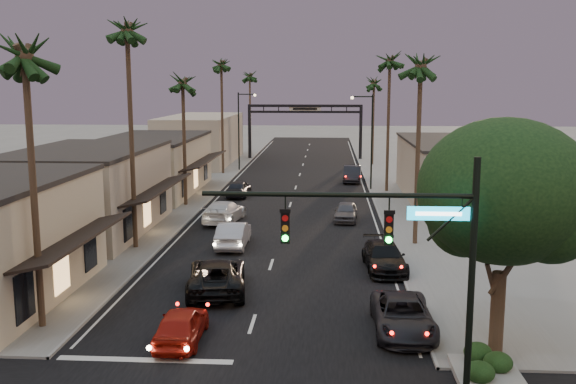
# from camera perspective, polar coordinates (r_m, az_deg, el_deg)

# --- Properties ---
(ground) EXTENTS (200.00, 200.00, 0.00)m
(ground) POSITION_cam_1_polar(r_m,az_deg,el_deg) (56.46, 0.38, -0.58)
(ground) COLOR slate
(ground) RESTS_ON ground
(road) EXTENTS (14.00, 120.00, 0.02)m
(road) POSITION_cam_1_polar(r_m,az_deg,el_deg) (61.38, 0.64, 0.25)
(road) COLOR black
(road) RESTS_ON ground
(sidewalk_left) EXTENTS (5.00, 92.00, 0.12)m
(sidewalk_left) POSITION_cam_1_polar(r_m,az_deg,el_deg) (69.37, -6.92, 1.31)
(sidewalk_left) COLOR slate
(sidewalk_left) RESTS_ON ground
(sidewalk_right) EXTENTS (5.00, 92.00, 0.12)m
(sidewalk_right) POSITION_cam_1_polar(r_m,az_deg,el_deg) (68.51, 8.91, 1.16)
(sidewalk_right) COLOR slate
(sidewalk_right) RESTS_ON ground
(storefront_mid) EXTENTS (8.00, 14.00, 5.50)m
(storefront_mid) POSITION_cam_1_polar(r_m,az_deg,el_deg) (45.08, -17.39, -0.07)
(storefront_mid) COLOR #9F957F
(storefront_mid) RESTS_ON ground
(storefront_far) EXTENTS (8.00, 16.00, 5.00)m
(storefront_far) POSITION_cam_1_polar(r_m,az_deg,el_deg) (60.17, -11.98, 2.25)
(storefront_far) COLOR #BDB290
(storefront_far) RESTS_ON ground
(storefront_dist) EXTENTS (8.00, 20.00, 6.00)m
(storefront_dist) POSITION_cam_1_polar(r_m,az_deg,el_deg) (82.38, -7.72, 4.65)
(storefront_dist) COLOR #9F957F
(storefront_dist) RESTS_ON ground
(building_right) EXTENTS (8.00, 18.00, 5.00)m
(building_right) POSITION_cam_1_polar(r_m,az_deg,el_deg) (57.04, 14.58, 1.76)
(building_right) COLOR #9F957F
(building_right) RESTS_ON ground
(traffic_signal) EXTENTS (8.51, 0.22, 7.80)m
(traffic_signal) POSITION_cam_1_polar(r_m,az_deg,el_deg) (20.26, 10.84, -4.55)
(traffic_signal) COLOR black
(traffic_signal) RESTS_ON ground
(corner_tree) EXTENTS (6.20, 6.20, 8.80)m
(corner_tree) POSITION_cam_1_polar(r_m,az_deg,el_deg) (24.14, 18.84, -0.45)
(corner_tree) COLOR #38281C
(corner_tree) RESTS_ON ground
(planter) EXTENTS (2.20, 2.60, 0.24)m
(planter) POSITION_cam_1_polar(r_m,az_deg,el_deg) (23.88, 17.19, -15.54)
(planter) COLOR gray
(planter) RESTS_ON ground
(arch) EXTENTS (15.20, 0.40, 7.27)m
(arch) POSITION_cam_1_polar(r_m,az_deg,el_deg) (85.66, 1.52, 6.62)
(arch) COLOR black
(arch) RESTS_ON ground
(streetlight_right) EXTENTS (2.13, 0.30, 9.00)m
(streetlight_right) POSITION_cam_1_polar(r_m,az_deg,el_deg) (60.79, 7.21, 5.14)
(streetlight_right) COLOR black
(streetlight_right) RESTS_ON ground
(streetlight_left) EXTENTS (2.13, 0.30, 9.00)m
(streetlight_left) POSITION_cam_1_polar(r_m,az_deg,el_deg) (74.31, -4.19, 5.99)
(streetlight_left) COLOR black
(streetlight_left) RESTS_ON ground
(palm_la) EXTENTS (3.20, 3.20, 13.20)m
(palm_la) POSITION_cam_1_polar(r_m,az_deg,el_deg) (27.18, -22.44, 11.99)
(palm_la) COLOR #38281C
(palm_la) RESTS_ON ground
(palm_lb) EXTENTS (3.20, 3.20, 15.20)m
(palm_lb) POSITION_cam_1_polar(r_m,az_deg,el_deg) (39.42, -14.14, 14.28)
(palm_lb) COLOR #38281C
(palm_lb) RESTS_ON ground
(palm_lc) EXTENTS (3.20, 3.20, 12.20)m
(palm_lc) POSITION_cam_1_polar(r_m,az_deg,el_deg) (52.80, -9.36, 10.01)
(palm_lc) COLOR #38281C
(palm_lc) RESTS_ON ground
(palm_ld) EXTENTS (3.20, 3.20, 14.20)m
(palm_ld) POSITION_cam_1_polar(r_m,az_deg,el_deg) (71.49, -5.96, 11.50)
(palm_ld) COLOR #38281C
(palm_ld) RESTS_ON ground
(palm_ra) EXTENTS (3.20, 3.20, 13.20)m
(palm_ra) POSITION_cam_1_polar(r_m,az_deg,el_deg) (39.90, 11.74, 11.51)
(palm_ra) COLOR #38281C
(palm_ra) RESTS_ON ground
(palm_rb) EXTENTS (3.20, 3.20, 14.20)m
(palm_rb) POSITION_cam_1_polar(r_m,az_deg,el_deg) (59.79, 9.05, 11.82)
(palm_rb) COLOR #38281C
(palm_rb) RESTS_ON ground
(palm_rc) EXTENTS (3.20, 3.20, 12.20)m
(palm_rc) POSITION_cam_1_polar(r_m,az_deg,el_deg) (79.68, 7.66, 9.87)
(palm_rc) COLOR #38281C
(palm_rc) RESTS_ON ground
(palm_far) EXTENTS (3.20, 3.20, 13.20)m
(palm_far) POSITION_cam_1_polar(r_m,az_deg,el_deg) (94.19, -3.42, 10.47)
(palm_far) COLOR #38281C
(palm_far) RESTS_ON ground
(oncoming_red) EXTENTS (1.73, 4.16, 1.41)m
(oncoming_red) POSITION_cam_1_polar(r_m,az_deg,el_deg) (25.82, -9.48, -11.58)
(oncoming_red) COLOR #9B150B
(oncoming_red) RESTS_ON ground
(oncoming_pickup) EXTENTS (3.44, 6.12, 1.62)m
(oncoming_pickup) POSITION_cam_1_polar(r_m,az_deg,el_deg) (31.50, -6.34, -7.38)
(oncoming_pickup) COLOR black
(oncoming_pickup) RESTS_ON ground
(oncoming_silver) EXTENTS (1.71, 4.83, 1.59)m
(oncoming_silver) POSITION_cam_1_polar(r_m,az_deg,el_deg) (39.85, -4.88, -3.76)
(oncoming_silver) COLOR #AAAAB0
(oncoming_silver) RESTS_ON ground
(oncoming_white) EXTENTS (2.90, 5.61, 1.56)m
(oncoming_white) POSITION_cam_1_polar(r_m,az_deg,el_deg) (46.99, -5.69, -1.74)
(oncoming_white) COLOR silver
(oncoming_white) RESTS_ON ground
(oncoming_dgrey) EXTENTS (2.00, 4.53, 1.52)m
(oncoming_dgrey) POSITION_cam_1_polar(r_m,az_deg,el_deg) (57.37, -4.40, 0.32)
(oncoming_dgrey) COLOR black
(oncoming_dgrey) RESTS_ON ground
(curbside_near) EXTENTS (2.41, 5.13, 1.42)m
(curbside_near) POSITION_cam_1_polar(r_m,az_deg,el_deg) (26.84, 10.17, -10.75)
(curbside_near) COLOR black
(curbside_near) RESTS_ON ground
(curbside_black) EXTENTS (2.37, 5.19, 1.47)m
(curbside_black) POSITION_cam_1_polar(r_m,az_deg,el_deg) (35.20, 8.55, -5.73)
(curbside_black) COLOR black
(curbside_black) RESTS_ON ground
(curbside_grey) EXTENTS (1.92, 4.14, 1.37)m
(curbside_grey) POSITION_cam_1_polar(r_m,az_deg,el_deg) (47.34, 5.16, -1.76)
(curbside_grey) COLOR #48484D
(curbside_grey) RESTS_ON ground
(curbside_far) EXTENTS (2.05, 5.05, 1.63)m
(curbside_far) POSITION_cam_1_polar(r_m,az_deg,el_deg) (66.18, 5.73, 1.59)
(curbside_far) COLOR black
(curbside_far) RESTS_ON ground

